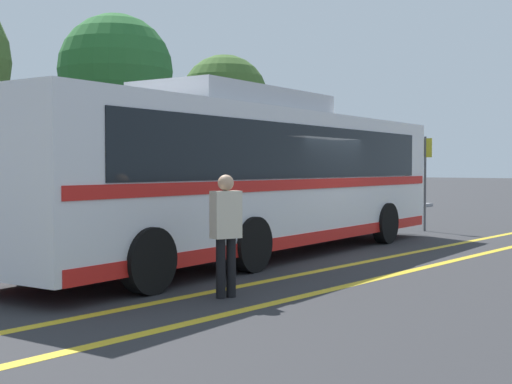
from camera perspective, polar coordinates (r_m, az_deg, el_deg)
ground_plane at (r=15.75m, az=3.99°, el=-4.85°), size 220.00×220.00×0.00m
lane_strip_0 at (r=13.71m, az=7.12°, el=-5.87°), size 32.71×0.20×0.01m
lane_strip_1 at (r=13.07m, az=11.84°, el=-6.28°), size 32.71×0.20×0.01m
curb_strip at (r=19.39m, az=-13.85°, el=-3.40°), size 40.71×0.36×0.15m
transit_bus at (r=14.87m, az=-0.04°, el=1.45°), size 13.18×3.72×3.43m
pedestrian_0 at (r=10.22m, az=-2.43°, el=-2.85°), size 0.47×0.34×1.77m
bus_stop_sign at (r=21.49m, az=13.38°, el=1.57°), size 0.07×0.40×2.78m
tree_0 at (r=28.03m, az=-2.54°, el=7.42°), size 3.42×3.42×6.26m
tree_2 at (r=25.25m, az=-11.17°, el=9.42°), size 3.92×3.92×7.13m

